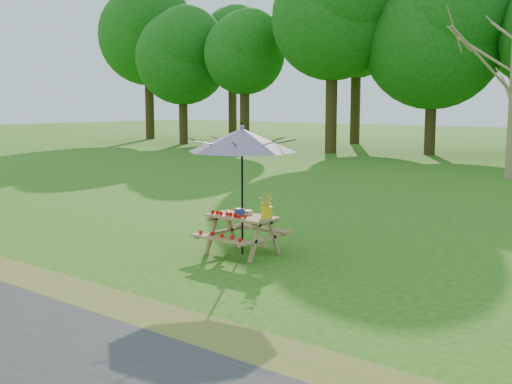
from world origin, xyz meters
The scene contains 6 objects.
ground centered at (0.00, 0.00, 0.00)m, with size 120.00×120.00×0.00m, color #246212.
picnic_table centered at (3.09, 0.50, 0.33)m, with size 1.20×1.32×0.67m.
patio_umbrella centered at (3.09, 0.50, 1.95)m, with size 2.23×2.23×2.25m.
produce_bins centered at (3.05, 0.52, 0.72)m, with size 0.27×0.37×0.13m.
tomatoes_row centered at (2.94, 0.32, 0.71)m, with size 0.77×0.13×0.07m, color red, non-canonical shape.
flower_bucket centered at (3.54, 0.60, 0.89)m, with size 0.31×0.29×0.42m.
Camera 1 is at (10.03, -7.65, 2.57)m, focal length 45.00 mm.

